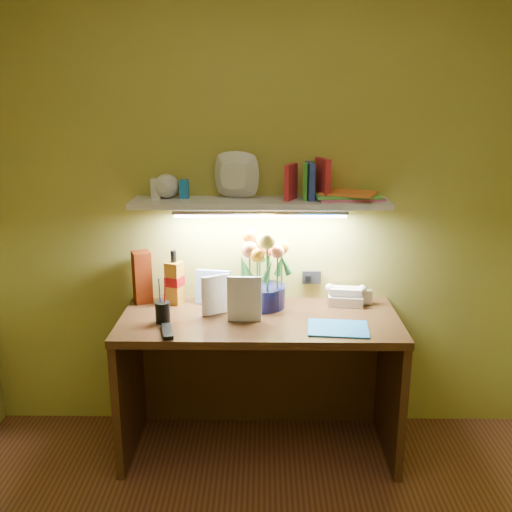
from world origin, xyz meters
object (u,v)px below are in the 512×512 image
Objects in this scene: flower_bouquet at (264,270)px; telephone at (346,294)px; whisky_bottle at (174,277)px; desk_clock at (364,297)px; desk at (260,385)px.

telephone is at bearing 5.72° from flower_bouquet.
telephone is 0.91m from whisky_bottle.
desk_clock is at bearing 4.28° from flower_bouquet.
whisky_bottle reaches higher than telephone.
desk_clock is 0.27× the size of whisky_bottle.
whisky_bottle is (-1.01, 0.01, 0.11)m from desk_clock.
whisky_bottle is at bearing -173.04° from telephone.
desk_clock is at bearing 5.03° from telephone.
flower_bouquet is at bearing -167.19° from telephone.
desk is 0.59m from flower_bouquet.
flower_bouquet reaches higher than telephone.
desk is at bearing -97.06° from flower_bouquet.
whisky_bottle is (-0.45, 0.20, 0.52)m from desk.
desk is at bearing -23.95° from whisky_bottle.
desk is 3.53× the size of flower_bouquet.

